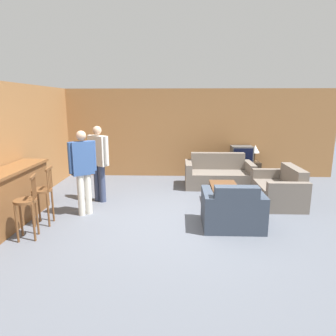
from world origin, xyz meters
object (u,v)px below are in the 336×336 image
Objects in this scene: coffee_table at (224,188)px; tv at (242,154)px; loveseat_right at (280,190)px; person_by_counter at (83,168)px; tv_unit at (241,170)px; bar_chair_near at (27,206)px; couch_far at (218,175)px; armchair_near at (233,211)px; bar_chair_mid at (43,195)px; person_by_window at (99,160)px; table_lamp at (255,150)px.

tv is (0.83, 2.30, 0.38)m from coffee_table.
loveseat_right is 4.25m from person_by_counter.
person_by_counter reaches higher than tv_unit.
bar_chair_near reaches higher than couch_far.
armchair_near is at bearing -103.66° from tv.
couch_far is 1.26× the size of loveseat_right.
bar_chair_near is 1.32m from person_by_counter.
armchair_near is at bearing -0.31° from bar_chair_mid.
tv_unit is 0.62× the size of person_by_window.
person_by_counter is (-4.07, -3.01, 0.08)m from table_lamp.
person_by_counter is at bearing -140.88° from tv.
person_by_window reaches higher than tv.
person_by_window is 0.84m from person_by_counter.
couch_far is 1.67× the size of armchair_near.
person_by_counter is (-2.83, 0.53, 0.65)m from armchair_near.
person_by_window is (-2.78, 0.13, 0.59)m from coffee_table.
person_by_counter is at bearing 169.40° from armchair_near.
tv is at bearing 70.22° from coffee_table.
person_by_counter is at bearing -168.58° from loveseat_right.
couch_far is at bearing 36.55° from person_by_counter.
loveseat_right is at bearing -88.83° from table_lamp.
bar_chair_mid is 0.63× the size of person_by_counter.
tv_unit is 4.81m from person_by_counter.
tv is (0.86, 3.53, 0.44)m from armchair_near.
bar_chair_near reaches higher than tv_unit.
armchair_near is (3.43, 0.58, -0.26)m from bar_chair_near.
table_lamp is at bearing 36.42° from person_by_counter.
person_by_window is at bearing -149.04° from tv_unit.
tv is 4.21m from person_by_window.
bar_chair_mid is at bearing -140.66° from tv.
bar_chair_near is 0.60× the size of couch_far.
loveseat_right is at bearing 5.75° from coffee_table.
table_lamp is (4.67, 4.12, 0.31)m from bar_chair_near.
tv_unit is (-0.42, 2.17, -0.04)m from loveseat_right.
coffee_table is at bearing 27.69° from bar_chair_near.
person_by_window reaches higher than coffee_table.
coffee_table is 0.57× the size of person_by_window.
coffee_table is (0.03, 1.24, 0.06)m from armchair_near.
bar_chair_near reaches higher than armchair_near.
bar_chair_mid is 1.01× the size of tv_unit.
table_lamp is 0.28× the size of person_by_window.
person_by_counter is (-2.93, -2.17, 0.65)m from couch_far.
armchair_near is 0.75× the size of loveseat_right.
couch_far is 1.05× the size of person_by_counter.
tv is (4.29, 3.51, 0.18)m from bar_chair_mid.
person_by_counter is at bearing -143.45° from couch_far.
armchair_near reaches higher than coffee_table.
person_by_window reaches higher than couch_far.
armchair_near is at bearing -109.32° from table_lamp.
tv_unit is at bearing 43.83° from bar_chair_near.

